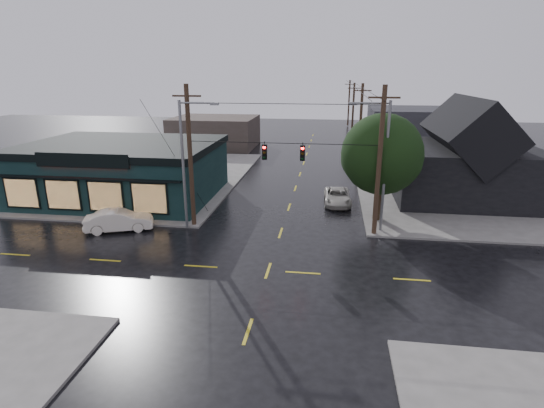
# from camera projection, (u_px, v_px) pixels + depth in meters

# --- Properties ---
(ground_plane) EXTENTS (160.00, 160.00, 0.00)m
(ground_plane) POSITION_uv_depth(u_px,v_px,m) (268.00, 271.00, 24.35)
(ground_plane) COLOR black
(sidewalk_nw) EXTENTS (28.00, 28.00, 0.15)m
(sidewalk_nw) POSITION_uv_depth(u_px,v_px,m) (113.00, 176.00, 45.87)
(sidewalk_nw) COLOR #63605C
(sidewalk_nw) RESTS_ON ground
(sidewalk_ne) EXTENTS (28.00, 28.00, 0.15)m
(sidewalk_ne) POSITION_uv_depth(u_px,v_px,m) (505.00, 190.00, 40.56)
(sidewalk_ne) COLOR #63605C
(sidewalk_ne) RESTS_ON ground
(pizza_shop) EXTENTS (16.30, 12.34, 4.90)m
(pizza_shop) POSITION_uv_depth(u_px,v_px,m) (123.00, 169.00, 37.79)
(pizza_shop) COLOR black
(pizza_shop) RESTS_ON ground
(ne_building) EXTENTS (12.60, 11.60, 8.75)m
(ne_building) POSITION_uv_depth(u_px,v_px,m) (466.00, 148.00, 37.07)
(ne_building) COLOR black
(ne_building) RESTS_ON ground
(corner_tree) EXTENTS (5.95, 5.95, 7.97)m
(corner_tree) POSITION_uv_depth(u_px,v_px,m) (382.00, 155.00, 30.95)
(corner_tree) COLOR black
(corner_tree) RESTS_ON ground
(utility_pole_nw) EXTENTS (2.00, 0.32, 10.15)m
(utility_pole_nw) POSITION_uv_depth(u_px,v_px,m) (194.00, 226.00, 31.35)
(utility_pole_nw) COLOR #2E2214
(utility_pole_nw) RESTS_ON ground
(utility_pole_ne) EXTENTS (2.00, 0.32, 10.15)m
(utility_pole_ne) POSITION_uv_depth(u_px,v_px,m) (374.00, 235.00, 29.63)
(utility_pole_ne) COLOR #2E2214
(utility_pole_ne) RESTS_ON ground
(utility_pole_far_a) EXTENTS (2.00, 0.32, 9.65)m
(utility_pole_far_a) POSITION_uv_depth(u_px,v_px,m) (358.00, 168.00, 49.93)
(utility_pole_far_a) COLOR #2E2214
(utility_pole_far_a) RESTS_ON ground
(utility_pole_far_b) EXTENTS (2.00, 0.32, 9.15)m
(utility_pole_far_b) POSITION_uv_depth(u_px,v_px,m) (351.00, 141.00, 68.82)
(utility_pole_far_b) COLOR #2E2214
(utility_pole_far_b) RESTS_ON ground
(utility_pole_far_c) EXTENTS (2.00, 0.32, 9.15)m
(utility_pole_far_c) POSITION_uv_depth(u_px,v_px,m) (348.00, 126.00, 87.71)
(utility_pole_far_c) COLOR #2E2214
(utility_pole_far_c) RESTS_ON ground
(span_signal_assembly) EXTENTS (13.00, 0.48, 1.23)m
(span_signal_assembly) POSITION_uv_depth(u_px,v_px,m) (283.00, 152.00, 28.76)
(span_signal_assembly) COLOR black
(span_signal_assembly) RESTS_ON ground
(streetlight_nw) EXTENTS (5.40, 0.30, 9.15)m
(streetlight_nw) POSITION_uv_depth(u_px,v_px,m) (187.00, 229.00, 30.73)
(streetlight_nw) COLOR slate
(streetlight_nw) RESTS_ON ground
(streetlight_ne) EXTENTS (5.40, 0.30, 9.15)m
(streetlight_ne) POSITION_uv_depth(u_px,v_px,m) (380.00, 232.00, 30.22)
(streetlight_ne) COLOR slate
(streetlight_ne) RESTS_ON ground
(bg_building_west) EXTENTS (12.00, 10.00, 4.40)m
(bg_building_west) POSITION_uv_depth(u_px,v_px,m) (215.00, 132.00, 63.32)
(bg_building_west) COLOR #393029
(bg_building_west) RESTS_ON ground
(bg_building_east) EXTENTS (14.00, 12.00, 5.60)m
(bg_building_east) POSITION_uv_depth(u_px,v_px,m) (417.00, 127.00, 63.88)
(bg_building_east) COLOR #222327
(bg_building_east) RESTS_ON ground
(sedan_cream) EXTENTS (4.95, 3.19, 1.54)m
(sedan_cream) POSITION_uv_depth(u_px,v_px,m) (119.00, 220.00, 30.23)
(sedan_cream) COLOR white
(sedan_cream) RESTS_ON ground
(suv_silver) EXTENTS (2.38, 4.82, 1.32)m
(suv_silver) POSITION_uv_depth(u_px,v_px,m) (337.00, 197.00, 36.35)
(suv_silver) COLOR #B5B1A7
(suv_silver) RESTS_ON ground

